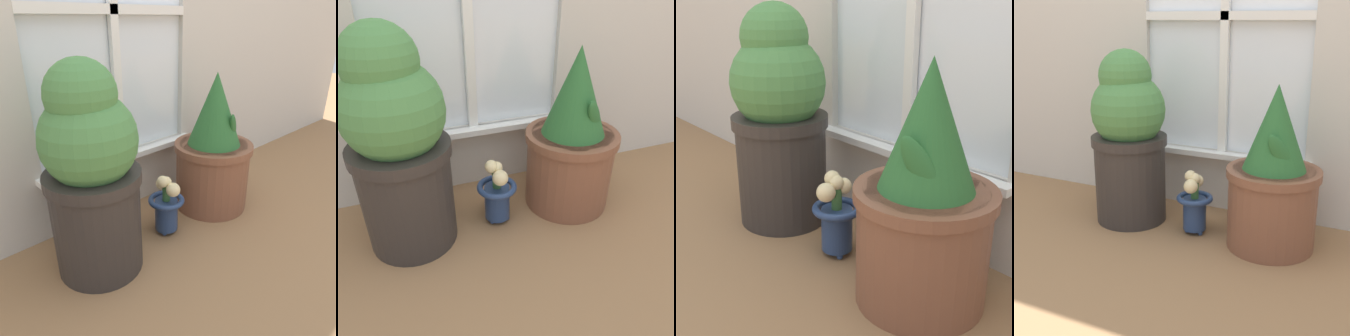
% 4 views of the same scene
% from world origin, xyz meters
% --- Properties ---
extents(ground_plane, '(10.00, 10.00, 0.00)m').
position_xyz_m(ground_plane, '(0.00, 0.00, 0.00)').
color(ground_plane, olive).
extents(potted_plant_left, '(0.32, 0.32, 0.73)m').
position_xyz_m(potted_plant_left, '(-0.31, 0.28, 0.37)').
color(potted_plant_left, '#2D2826').
rests_on(potted_plant_left, ground_plane).
extents(potted_plant_right, '(0.36, 0.36, 0.63)m').
position_xyz_m(potted_plant_right, '(0.31, 0.29, 0.27)').
color(potted_plant_right, brown).
rests_on(potted_plant_right, ground_plane).
extents(flower_vase, '(0.15, 0.15, 0.27)m').
position_xyz_m(flower_vase, '(0.00, 0.27, 0.13)').
color(flower_vase, navy).
rests_on(flower_vase, ground_plane).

